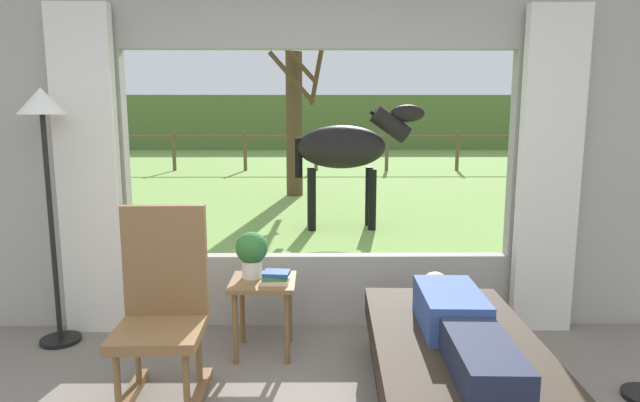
# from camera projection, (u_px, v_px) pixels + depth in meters

# --- Properties ---
(back_wall_with_window) EXTENTS (5.20, 0.12, 2.55)m
(back_wall_with_window) POSITION_uv_depth(u_px,v_px,m) (319.00, 165.00, 4.09)
(back_wall_with_window) COLOR #9E998E
(back_wall_with_window) RESTS_ON ground_plane
(curtain_panel_left) EXTENTS (0.44, 0.10, 2.40)m
(curtain_panel_left) POSITION_uv_depth(u_px,v_px,m) (88.00, 174.00, 3.94)
(curtain_panel_left) COLOR silver
(curtain_panel_left) RESTS_ON ground_plane
(curtain_panel_right) EXTENTS (0.44, 0.10, 2.40)m
(curtain_panel_right) POSITION_uv_depth(u_px,v_px,m) (549.00, 174.00, 3.98)
(curtain_panel_right) COLOR silver
(curtain_panel_right) RESTS_ON ground_plane
(outdoor_pasture_lawn) EXTENTS (36.00, 21.68, 0.02)m
(outdoor_pasture_lawn) POSITION_uv_depth(u_px,v_px,m) (316.00, 172.00, 15.05)
(outdoor_pasture_lawn) COLOR #759E47
(outdoor_pasture_lawn) RESTS_ON ground_plane
(distant_hill_ridge) EXTENTS (36.00, 2.00, 2.40)m
(distant_hill_ridge) POSITION_uv_depth(u_px,v_px,m) (315.00, 122.00, 24.56)
(distant_hill_ridge) COLOR #5B7437
(distant_hill_ridge) RESTS_ON ground_plane
(recliner_sofa) EXTENTS (0.95, 1.73, 0.42)m
(recliner_sofa) POSITION_uv_depth(u_px,v_px,m) (455.00, 372.00, 3.00)
(recliner_sofa) COLOR black
(recliner_sofa) RESTS_ON ground_plane
(reclining_person) EXTENTS (0.36, 1.43, 0.22)m
(reclining_person) POSITION_uv_depth(u_px,v_px,m) (459.00, 324.00, 2.90)
(reclining_person) COLOR #334C8C
(reclining_person) RESTS_ON recliner_sofa
(rocking_chair) EXTENTS (0.49, 0.69, 1.12)m
(rocking_chair) POSITION_uv_depth(u_px,v_px,m) (163.00, 308.00, 3.07)
(rocking_chair) COLOR brown
(rocking_chair) RESTS_ON ground_plane
(side_table) EXTENTS (0.44, 0.44, 0.52)m
(side_table) POSITION_uv_depth(u_px,v_px,m) (263.00, 293.00, 3.68)
(side_table) COLOR brown
(side_table) RESTS_ON ground_plane
(potted_plant) EXTENTS (0.22, 0.22, 0.32)m
(potted_plant) POSITION_uv_depth(u_px,v_px,m) (252.00, 252.00, 3.70)
(potted_plant) COLOR silver
(potted_plant) RESTS_ON side_table
(book_stack) EXTENTS (0.20, 0.16, 0.08)m
(book_stack) POSITION_uv_depth(u_px,v_px,m) (275.00, 277.00, 3.60)
(book_stack) COLOR beige
(book_stack) RESTS_ON side_table
(floor_lamp_left) EXTENTS (0.32, 0.32, 1.81)m
(floor_lamp_left) POSITION_uv_depth(u_px,v_px,m) (44.00, 139.00, 3.68)
(floor_lamp_left) COLOR black
(floor_lamp_left) RESTS_ON ground_plane
(horse) EXTENTS (1.82, 0.62, 1.73)m
(horse) POSITION_uv_depth(u_px,v_px,m) (348.00, 148.00, 7.53)
(horse) COLOR black
(horse) RESTS_ON outdoor_pasture_lawn
(pasture_tree) EXTENTS (1.04, 1.03, 2.97)m
(pasture_tree) POSITION_uv_depth(u_px,v_px,m) (295.00, 120.00, 10.49)
(pasture_tree) COLOR #4C3823
(pasture_tree) RESTS_ON outdoor_pasture_lawn
(pasture_fence_line) EXTENTS (16.10, 0.10, 1.10)m
(pasture_fence_line) POSITION_uv_depth(u_px,v_px,m) (316.00, 145.00, 15.20)
(pasture_fence_line) COLOR brown
(pasture_fence_line) RESTS_ON outdoor_pasture_lawn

